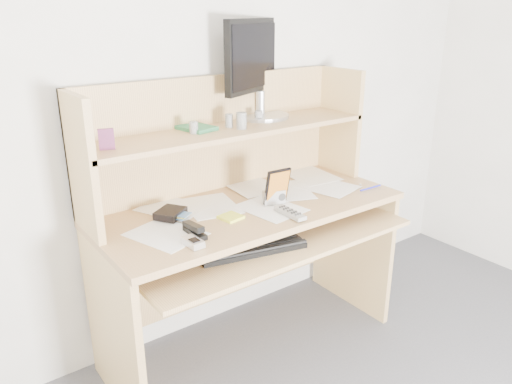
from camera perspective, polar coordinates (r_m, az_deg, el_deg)
back_wall at (r=2.38m, az=-5.22°, el=12.03°), size 3.60×0.04×2.50m
desk at (r=2.34m, az=-1.73°, el=-2.23°), size 1.40×0.70×1.30m
paper_clutter at (r=2.25m, az=-0.58°, el=-1.49°), size 1.32×0.54×0.01m
keyboard at (r=2.07m, az=-0.67°, el=-6.22°), size 0.47×0.26×0.03m
tv_remote at (r=2.14m, az=3.89°, el=-2.39°), size 0.05×0.17×0.02m
flip_phone at (r=1.89m, az=-7.24°, el=-5.60°), size 0.06×0.10×0.02m
stapler at (r=1.97m, az=-7.01°, el=-4.25°), size 0.04×0.14×0.04m
wallet at (r=2.15m, az=-9.76°, el=-2.41°), size 0.16×0.15×0.03m
sticky_note_pad at (r=2.12m, az=-2.90°, el=-2.88°), size 0.10×0.10×0.01m
digital_camera at (r=2.26m, az=2.04°, el=-0.55°), size 0.11×0.06×0.06m
game_case at (r=2.23m, az=2.44°, el=0.63°), size 0.12×0.02×0.17m
blue_pen at (r=2.51m, az=12.96°, el=0.46°), size 0.14×0.01×0.01m
card_box at (r=1.98m, az=-16.73°, el=5.80°), size 0.06×0.03×0.08m
shelf_book at (r=2.25m, az=-6.81°, el=7.29°), size 0.15×0.18×0.02m
chip_stack_a at (r=2.17m, az=-7.14°, el=7.31°), size 0.04×0.04×0.05m
chip_stack_b at (r=2.24m, az=-1.68°, el=8.14°), size 0.06×0.06×0.07m
chip_stack_c at (r=2.41m, az=0.27°, el=8.70°), size 0.05×0.05×0.05m
chip_stack_d at (r=2.27m, az=-3.10°, el=8.14°), size 0.04×0.04×0.06m
monitor at (r=2.47m, az=0.30°, el=14.24°), size 0.51×0.29×0.46m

